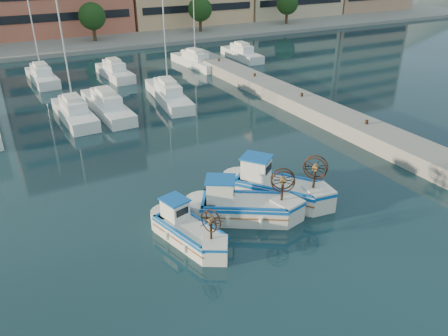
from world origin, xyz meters
TOP-DOWN VIEW (x-y plane):
  - ground at (0.00, 0.00)m, footprint 300.00×300.00m
  - quay at (13.00, 8.00)m, footprint 3.00×60.00m
  - yacht_marina at (-2.35, 27.63)m, footprint 40.19×22.87m
  - fishing_boat_a at (-4.55, 0.43)m, footprint 2.63×4.23m
  - fishing_boat_b at (-1.15, 0.88)m, footprint 5.03×4.19m
  - fishing_boat_c at (1.58, 1.70)m, footprint 4.63×5.18m

SIDE VIEW (x-z plane):
  - ground at x=0.00m, z-range 0.00..0.00m
  - yacht_marina at x=-2.35m, z-range -5.22..6.28m
  - quay at x=13.00m, z-range 0.00..1.20m
  - fishing_boat_a at x=-4.55m, z-range -0.58..1.99m
  - fishing_boat_b at x=-1.15m, z-range -0.69..2.38m
  - fishing_boat_c at x=1.58m, z-range -0.72..2.49m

